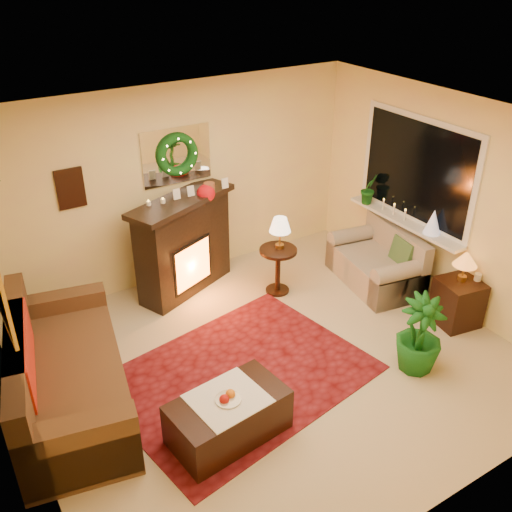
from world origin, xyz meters
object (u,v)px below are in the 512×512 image
loveseat (376,255)px  coffee_table (228,419)px  fireplace (184,251)px  end_table_square (457,303)px  sofa (69,369)px  side_table_round (278,270)px

loveseat → coffee_table: 3.30m
fireplace → coffee_table: (-0.80, -2.56, -0.34)m
fireplace → end_table_square: fireplace is taller
sofa → end_table_square: sofa is taller
coffee_table → loveseat: bearing=17.8°
fireplace → side_table_round: size_ratio=2.13×
coffee_table → end_table_square: bearing=-3.9°
fireplace → loveseat: 2.52m
fireplace → side_table_round: fireplace is taller
loveseat → side_table_round: 1.33m
loveseat → coffee_table: bearing=-146.4°
coffee_table → side_table_round: bearing=39.7°
end_table_square → coffee_table: end_table_square is taller
sofa → coffee_table: bearing=-35.9°
sofa → loveseat: sofa is taller
side_table_round → fireplace: bearing=144.2°
fireplace → coffee_table: fireplace is taller
sofa → side_table_round: 2.95m
fireplace → end_table_square: 3.42m
side_table_round → coffee_table: bearing=-133.9°
end_table_square → coffee_table: (-3.21, -0.14, -0.06)m
sofa → side_table_round: sofa is taller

